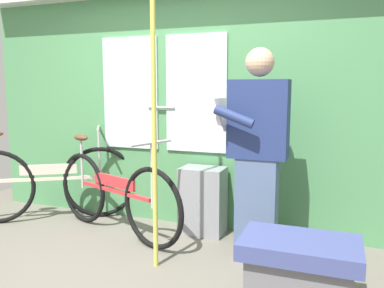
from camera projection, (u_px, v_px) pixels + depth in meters
name	position (u px, v px, depth m)	size (l,w,h in m)	color
ground_plane	(113.00, 284.00, 2.76)	(5.36, 4.25, 0.04)	#666056
train_door_wall	(182.00, 105.00, 3.81)	(4.36, 0.28, 2.26)	#4C8C56
bicycle_near_door	(114.00, 194.00, 3.61)	(1.62, 0.71, 0.91)	black
bicycle_leaning_behind	(49.00, 182.00, 3.98)	(1.49, 0.97, 0.95)	black
passenger_reading_newspaper	(257.00, 150.00, 3.05)	(0.56, 0.48, 1.64)	slate
trash_bin_by_wall	(203.00, 201.00, 3.64)	(0.40, 0.28, 0.62)	gray
handrail_pole	(154.00, 120.00, 2.84)	(0.04, 0.04, 2.22)	#C6C14C
bench_seat_corner	(299.00, 273.00, 2.37)	(0.70, 0.44, 0.45)	#3D477F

